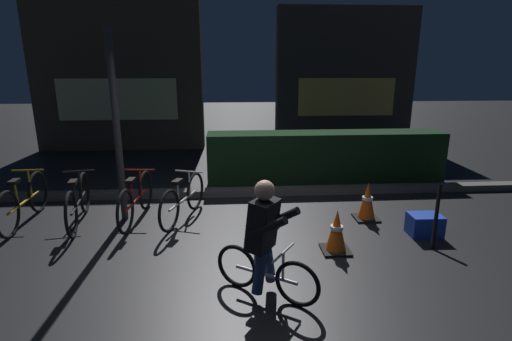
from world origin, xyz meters
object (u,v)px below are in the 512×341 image
Objects in this scene: cyclist at (265,238)px; closed_umbrella at (436,216)px; parked_bike_center_left at (136,199)px; traffic_cone_far at (367,202)px; street_post at (117,128)px; traffic_cone_near at (336,231)px; blue_crate at (425,225)px; parked_bike_leftmost at (24,201)px; parked_bike_left_mid at (78,202)px; parked_bike_center_right at (183,199)px.

cyclist is 2.60m from closed_umbrella.
parked_bike_center_left is 2.78m from cyclist.
cyclist is (-1.75, -1.92, 0.35)m from traffic_cone_far.
street_post is 5.01× the size of traffic_cone_near.
parked_bike_center_left is 3.65× the size of blue_crate.
cyclist reaches higher than blue_crate.
traffic_cone_near is (4.41, -1.22, -0.08)m from parked_bike_leftmost.
street_post reaches higher than closed_umbrella.
parked_bike_left_mid is 1.11× the size of parked_bike_center_right.
cyclist is at bearing -137.98° from traffic_cone_near.
traffic_cone_near is at bearing -126.49° from traffic_cone_far.
parked_bike_center_right is 2.39m from traffic_cone_near.
street_post is 6.42× the size of blue_crate.
traffic_cone_near is 1.27m from traffic_cone_far.
parked_bike_center_right is at bearing -97.14° from parked_bike_left_mid.
parked_bike_leftmost is 3.78× the size of blue_crate.
cyclist reaches higher than traffic_cone_near.
parked_bike_center_right is 2.38m from cyclist.
blue_crate is at bearing -100.94° from parked_bike_leftmost.
parked_bike_center_right is at bearing 150.51° from cyclist.
parked_bike_left_mid is at bearing -97.93° from parked_bike_leftmost.
traffic_cone_far is at bearing -88.08° from parked_bike_center_left.
cyclist is at bearing -132.38° from traffic_cone_far.
cyclist reaches higher than parked_bike_center_left.
parked_bike_center_left is 1.89× the size of closed_umbrella.
parked_bike_left_mid is at bearing 178.36° from traffic_cone_far.
parked_bike_leftmost is 5.84m from blue_crate.
traffic_cone_near is at bearing -101.66° from parked_bike_center_right.
traffic_cone_far is at bearing 134.54° from blue_crate.
parked_bike_leftmost reaches higher than blue_crate.
parked_bike_leftmost is 1.96× the size of closed_umbrella.
parked_bike_center_right is 3.35× the size of blue_crate.
parked_bike_left_mid is 2.89× the size of traffic_cone_near.
street_post is 2.27× the size of cyclist.
street_post reaches higher than parked_bike_center_right.
street_post is 3.91m from traffic_cone_far.
parked_bike_center_right is 3.59m from closed_umbrella.
parked_bike_center_left is 0.71m from parked_bike_center_right.
street_post is 1.43m from parked_bike_center_right.
blue_crate is (0.61, -0.62, -0.13)m from traffic_cone_far.
cyclist is (-2.36, -1.30, 0.48)m from blue_crate.
parked_bike_left_mid is at bearing 171.43° from blue_crate.
parked_bike_left_mid is (0.81, -0.07, -0.00)m from parked_bike_leftmost.
blue_crate is (1.37, 0.40, -0.12)m from traffic_cone_near.
blue_crate is at bearing -84.50° from parked_bike_center_right.
blue_crate is (3.43, -0.81, -0.17)m from parked_bike_center_right.
traffic_cone_far reaches higher than traffic_cone_near.
blue_crate is at bearing 30.97° from closed_umbrella.
traffic_cone_near is at bearing 75.77° from cyclist.
closed_umbrella is (1.38, 0.15, 0.11)m from traffic_cone_near.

